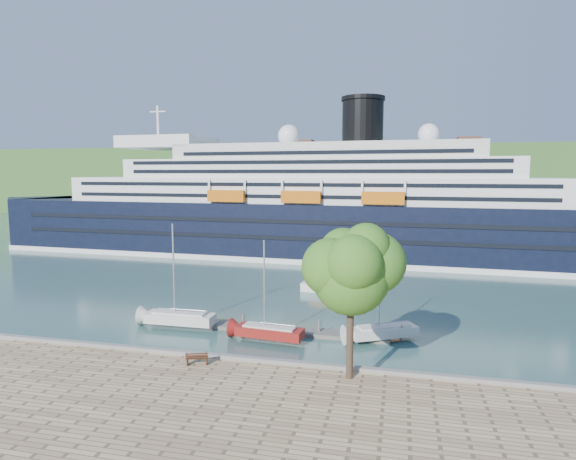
% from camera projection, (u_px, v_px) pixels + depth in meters
% --- Properties ---
extents(ground, '(400.00, 400.00, 0.00)m').
position_uv_depth(ground, '(205.00, 368.00, 37.29)').
color(ground, '#2F544F').
rests_on(ground, ground).
extents(far_hillside, '(400.00, 50.00, 24.00)m').
position_uv_depth(far_hillside, '(361.00, 182.00, 176.04)').
color(far_hillside, '#3C6227').
rests_on(far_hillside, ground).
extents(quay_coping, '(220.00, 0.50, 0.30)m').
position_uv_depth(quay_coping, '(203.00, 355.00, 36.96)').
color(quay_coping, slate).
rests_on(quay_coping, promenade).
extents(cruise_ship, '(125.62, 23.49, 28.06)m').
position_uv_depth(cruise_ship, '(289.00, 179.00, 87.16)').
color(cruise_ship, black).
rests_on(cruise_ship, ground).
extents(park_bench, '(1.81, 1.19, 1.08)m').
position_uv_depth(park_bench, '(197.00, 358.00, 35.36)').
color(park_bench, '#412112').
rests_on(park_bench, promenade).
extents(promenade_tree, '(7.02, 7.02, 11.63)m').
position_uv_depth(promenade_tree, '(351.00, 295.00, 32.45)').
color(promenade_tree, '#35671B').
rests_on(promenade_tree, promenade).
extents(floating_pontoon, '(16.83, 2.33, 0.37)m').
position_uv_depth(floating_pontoon, '(299.00, 332.00, 45.28)').
color(floating_pontoon, slate).
rests_on(floating_pontoon, ground).
extents(sailboat_white_near, '(7.58, 2.16, 9.77)m').
position_uv_depth(sailboat_white_near, '(179.00, 279.00, 46.30)').
color(sailboat_white_near, silver).
rests_on(sailboat_white_near, ground).
extents(sailboat_red, '(6.94, 2.57, 8.76)m').
position_uv_depth(sailboat_red, '(269.00, 294.00, 42.58)').
color(sailboat_red, maroon).
rests_on(sailboat_red, ground).
extents(sailboat_white_far, '(6.91, 4.83, 8.79)m').
position_uv_depth(sailboat_white_far, '(385.00, 293.00, 42.70)').
color(sailboat_white_far, silver).
rests_on(sailboat_white_far, ground).
extents(tender_launch, '(6.94, 2.80, 1.88)m').
position_uv_depth(tender_launch, '(328.00, 284.00, 61.31)').
color(tender_launch, '#CD610C').
rests_on(tender_launch, ground).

